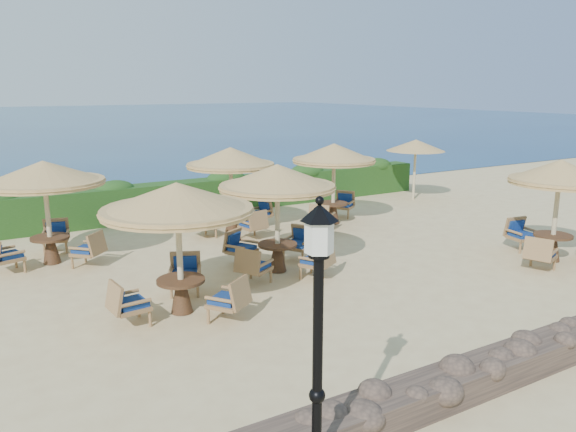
{
  "coord_description": "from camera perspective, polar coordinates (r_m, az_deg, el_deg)",
  "views": [
    {
      "loc": [
        -7.84,
        -11.33,
        4.44
      ],
      "look_at": [
        -0.93,
        0.36,
        1.3
      ],
      "focal_mm": 35.0,
      "sensor_mm": 36.0,
      "label": 1
    }
  ],
  "objects": [
    {
      "name": "cafe_set_5",
      "position": [
        18.33,
        4.68,
        5.31
      ],
      "size": [
        2.72,
        2.72,
        2.65
      ],
      "color": "beige",
      "rests_on": "ground"
    },
    {
      "name": "cafe_set_2",
      "position": [
        15.83,
        25.74,
        2.24
      ],
      "size": [
        2.74,
        2.69,
        2.65
      ],
      "color": "beige",
      "rests_on": "ground"
    },
    {
      "name": "cafe_set_1",
      "position": [
        13.43,
        -1.09,
        1.8
      ],
      "size": [
        2.83,
        2.83,
        2.65
      ],
      "color": "beige",
      "rests_on": "ground"
    },
    {
      "name": "cafe_set_0",
      "position": [
        11.08,
        -11.12,
        -0.22
      ],
      "size": [
        2.99,
        2.99,
        2.65
      ],
      "color": "beige",
      "rests_on": "ground"
    },
    {
      "name": "cafe_set_4",
      "position": [
        17.28,
        -5.83,
        4.16
      ],
      "size": [
        2.88,
        2.88,
        2.65
      ],
      "color": "beige",
      "rests_on": "ground"
    },
    {
      "name": "sea",
      "position": [
        81.82,
        -25.37,
        8.68
      ],
      "size": [
        160.0,
        160.0,
        0.0
      ],
      "primitive_type": "plane",
      "color": "navy",
      "rests_on": "ground"
    },
    {
      "name": "cafe_set_3",
      "position": [
        15.29,
        -23.44,
        2.55
      ],
      "size": [
        2.96,
        2.96,
        2.65
      ],
      "color": "beige",
      "rests_on": "ground"
    },
    {
      "name": "hedge",
      "position": [
        20.48,
        -7.53,
        2.1
      ],
      "size": [
        18.0,
        0.9,
        1.2
      ],
      "primitive_type": "cube",
      "color": "#183C13",
      "rests_on": "ground"
    },
    {
      "name": "ground",
      "position": [
        14.47,
        3.91,
        -4.88
      ],
      "size": [
        120.0,
        120.0,
        0.0
      ],
      "primitive_type": "plane",
      "color": "#D7C088",
      "rests_on": "ground"
    },
    {
      "name": "lamp_post",
      "position": [
        6.17,
        3.01,
        -14.92
      ],
      "size": [
        0.44,
        0.44,
        3.31
      ],
      "color": "black",
      "rests_on": "ground"
    },
    {
      "name": "extra_parasol",
      "position": [
        22.87,
        12.85,
        7.0
      ],
      "size": [
        2.3,
        2.3,
        2.41
      ],
      "color": "beige",
      "rests_on": "ground"
    },
    {
      "name": "stone_wall",
      "position": [
        10.27,
        24.37,
        -12.47
      ],
      "size": [
        15.0,
        0.65,
        0.44
      ],
      "primitive_type": "cube",
      "color": "brown",
      "rests_on": "ground"
    }
  ]
}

